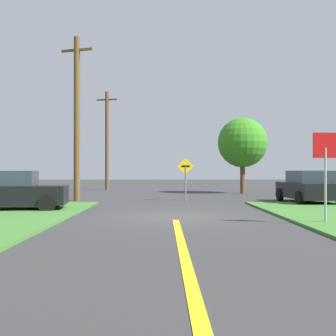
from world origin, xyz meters
TOP-DOWN VIEW (x-y plane):
  - ground_plane at (0.00, 0.00)m, footprint 120.00×120.00m
  - lane_stripe_center at (0.00, -8.00)m, footprint 0.20×14.00m
  - stop_sign at (4.48, -2.14)m, footprint 0.77×0.08m
  - parked_car_near_building at (-6.42, 2.22)m, footprint 4.10×2.30m
  - car_on_crossroad at (6.84, 6.08)m, footprint 2.30×4.34m
  - utility_pole_mid at (-5.04, 7.71)m, footprint 1.76×0.61m
  - utility_pole_far at (-5.17, 20.55)m, footprint 1.78×0.50m
  - direction_sign at (0.78, 7.74)m, footprint 0.90×0.13m
  - oak_tree_left at (5.23, 15.10)m, footprint 3.54×3.54m

SIDE VIEW (x-z plane):
  - ground_plane at x=0.00m, z-range 0.00..0.00m
  - lane_stripe_center at x=0.00m, z-range 0.00..0.01m
  - parked_car_near_building at x=-6.42m, z-range -0.01..1.61m
  - car_on_crossroad at x=6.84m, z-range 0.00..1.62m
  - direction_sign at x=0.78m, z-range 0.28..2.58m
  - stop_sign at x=4.48m, z-range 0.57..3.35m
  - oak_tree_left at x=5.23m, z-range 0.91..6.30m
  - utility_pole_far at x=-5.17m, z-range 0.10..8.35m
  - utility_pole_mid at x=-5.04m, z-range 0.10..8.87m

